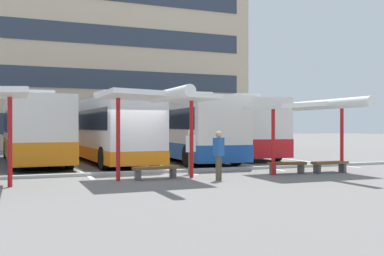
{
  "coord_description": "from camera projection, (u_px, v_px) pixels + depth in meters",
  "views": [
    {
      "loc": [
        -4.44,
        -16.46,
        1.84
      ],
      "look_at": [
        2.97,
        2.26,
        1.77
      ],
      "focal_mm": 41.48,
      "sensor_mm": 36.0,
      "label": 1
    }
  ],
  "objects": [
    {
      "name": "ground_plane",
      "position": [
        142.0,
        175.0,
        16.94
      ],
      "size": [
        160.0,
        160.0,
        0.0
      ],
      "primitive_type": "plane",
      "color": "slate"
    },
    {
      "name": "terminal_building",
      "position": [
        65.0,
        50.0,
        43.95
      ],
      "size": [
        32.61,
        15.98,
        21.63
      ],
      "color": "#C6B293",
      "rests_on": "ground"
    },
    {
      "name": "coach_bus_1",
      "position": [
        33.0,
        131.0,
        22.48
      ],
      "size": [
        3.09,
        11.46,
        3.52
      ],
      "color": "silver",
      "rests_on": "ground"
    },
    {
      "name": "coach_bus_2",
      "position": [
        106.0,
        130.0,
        23.02
      ],
      "size": [
        2.99,
        12.0,
        3.55
      ],
      "color": "silver",
      "rests_on": "ground"
    },
    {
      "name": "coach_bus_3",
      "position": [
        183.0,
        130.0,
        24.57
      ],
      "size": [
        3.08,
        12.15,
        3.59
      ],
      "color": "silver",
      "rests_on": "ground"
    },
    {
      "name": "coach_bus_4",
      "position": [
        233.0,
        129.0,
        26.62
      ],
      "size": [
        3.55,
        10.28,
        3.66
      ],
      "color": "silver",
      "rests_on": "ground"
    },
    {
      "name": "lane_stripe_2",
      "position": [
        71.0,
        164.0,
        21.91
      ],
      "size": [
        0.16,
        14.0,
        0.01
      ],
      "primitive_type": "cube",
      "color": "white",
      "rests_on": "ground"
    },
    {
      "name": "lane_stripe_3",
      "position": [
        147.0,
        161.0,
        23.36
      ],
      "size": [
        0.16,
        14.0,
        0.01
      ],
      "primitive_type": "cube",
      "color": "white",
      "rests_on": "ground"
    },
    {
      "name": "lane_stripe_4",
      "position": [
        215.0,
        159.0,
        24.81
      ],
      "size": [
        0.16,
        14.0,
        0.01
      ],
      "primitive_type": "cube",
      "color": "white",
      "rests_on": "ground"
    },
    {
      "name": "lane_stripe_5",
      "position": [
        275.0,
        157.0,
        26.25
      ],
      "size": [
        0.16,
        14.0,
        0.01
      ],
      "primitive_type": "cube",
      "color": "white",
      "rests_on": "ground"
    },
    {
      "name": "waiting_shelter_1",
      "position": [
        158.0,
        98.0,
        15.18
      ],
      "size": [
        3.67,
        4.89,
        3.04
      ],
      "color": "red",
      "rests_on": "ground"
    },
    {
      "name": "bench_1",
      "position": [
        156.0,
        170.0,
        15.48
      ],
      "size": [
        1.67,
        0.59,
        0.45
      ],
      "color": "brown",
      "rests_on": "ground"
    },
    {
      "name": "waiting_shelter_2",
      "position": [
        313.0,
        106.0,
        17.17
      ],
      "size": [
        4.25,
        4.67,
        2.91
      ],
      "color": "red",
      "rests_on": "ground"
    },
    {
      "name": "bench_2",
      "position": [
        287.0,
        165.0,
        17.24
      ],
      "size": [
        1.56,
        0.52,
        0.45
      ],
      "color": "brown",
      "rests_on": "ground"
    },
    {
      "name": "bench_3",
      "position": [
        330.0,
        164.0,
        17.61
      ],
      "size": [
        1.55,
        0.43,
        0.45
      ],
      "color": "brown",
      "rests_on": "ground"
    },
    {
      "name": "platform_kerb",
      "position": [
        140.0,
        172.0,
        17.18
      ],
      "size": [
        44.0,
        0.24,
        0.12
      ],
      "primitive_type": "cube",
      "color": "#ADADA8",
      "rests_on": "ground"
    },
    {
      "name": "waiting_passenger_0",
      "position": [
        219.0,
        152.0,
        15.18
      ],
      "size": [
        0.51,
        0.48,
        1.68
      ],
      "color": "brown",
      "rests_on": "ground"
    },
    {
      "name": "waiting_passenger_1",
      "position": [
        191.0,
        148.0,
        17.26
      ],
      "size": [
        0.5,
        0.51,
        1.72
      ],
      "color": "brown",
      "rests_on": "ground"
    }
  ]
}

